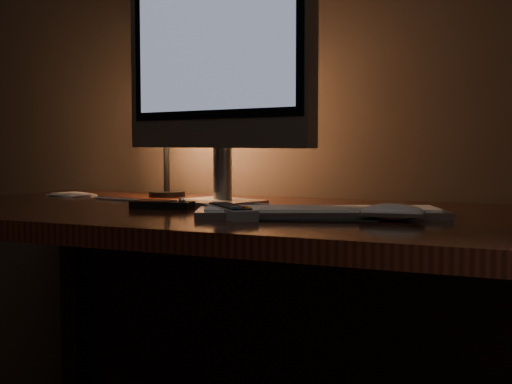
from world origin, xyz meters
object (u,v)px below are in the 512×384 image
at_px(monitor, 215,53).
at_px(media_remote, 162,205).
at_px(mouse, 393,215).
at_px(desk_lamp, 167,113).
at_px(tv_remote, 230,211).
at_px(keyboard, 321,212).
at_px(desk, 268,264).

relative_size(monitor, media_remote, 4.22).
height_order(mouse, desk_lamp, desk_lamp).
bearing_deg(tv_remote, monitor, 168.19).
distance_m(monitor, mouse, 0.61).
bearing_deg(keyboard, tv_remote, -177.33).
bearing_deg(desk, mouse, -25.18).
bearing_deg(media_remote, mouse, -11.68).
distance_m(monitor, keyboard, 0.50).
xyz_separation_m(monitor, mouse, (0.47, -0.18, -0.34)).
bearing_deg(tv_remote, media_remote, -157.91).
height_order(desk, keyboard, keyboard).
relative_size(desk, desk_lamp, 4.87).
relative_size(desk, monitor, 2.67).
bearing_deg(keyboard, desk_lamp, 127.86).
xyz_separation_m(keyboard, mouse, (0.15, -0.02, 0.00)).
distance_m(keyboard, mouse, 0.15).
xyz_separation_m(desk, desk_lamp, (-0.35, 0.15, 0.35)).
distance_m(monitor, tv_remote, 0.45).
relative_size(media_remote, tv_remote, 0.82).
height_order(keyboard, desk_lamp, desk_lamp).
distance_m(keyboard, tv_remote, 0.18).
xyz_separation_m(desk, mouse, (0.32, -0.15, 0.14)).
height_order(keyboard, tv_remote, tv_remote).
bearing_deg(keyboard, desk, 118.30).
bearing_deg(mouse, keyboard, 166.61).
bearing_deg(mouse, tv_remote, -175.40).
distance_m(desk, desk_lamp, 0.52).
bearing_deg(keyboard, mouse, -30.04).
bearing_deg(desk_lamp, mouse, -6.94).
bearing_deg(monitor, tv_remote, -40.34).
xyz_separation_m(keyboard, tv_remote, (-0.16, -0.08, 0.00)).
relative_size(keyboard, media_remote, 3.42).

